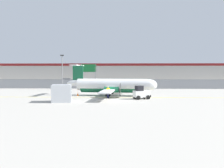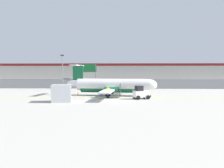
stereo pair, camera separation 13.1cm
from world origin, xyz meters
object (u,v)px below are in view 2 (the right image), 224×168
at_px(traffic_cone_near_right, 70,94).
at_px(parked_car_6, 157,82).
at_px(traffic_cone_near_left, 78,94).
at_px(parked_car_1, 79,83).
at_px(parked_car_5, 138,82).
at_px(cargo_container, 61,93).
at_px(traffic_cone_far_left, 137,93).
at_px(commuter_airplane, 113,86).
at_px(highway_sign, 89,70).
at_px(parked_car_0, 66,81).
at_px(apron_light_pole, 62,69).
at_px(parked_car_7, 177,83).
at_px(parked_car_2, 94,82).
at_px(parked_car_3, 113,83).
at_px(parked_car_4, 123,82).
at_px(ground_crew_worker, 108,92).
at_px(baggage_tug, 141,93).

distance_m(traffic_cone_near_right, parked_car_6, 29.81).
relative_size(traffic_cone_near_left, parked_car_1, 0.15).
xyz_separation_m(traffic_cone_near_left, parked_car_5, (11.61, 23.73, 0.58)).
bearing_deg(cargo_container, traffic_cone_far_left, 29.97).
bearing_deg(commuter_airplane, traffic_cone_near_left, -169.62).
relative_size(traffic_cone_near_right, highway_sign, 0.12).
bearing_deg(parked_car_1, parked_car_0, 131.19).
distance_m(parked_car_5, apron_light_pole, 21.65).
bearing_deg(apron_light_pole, cargo_container, -75.73).
bearing_deg(traffic_cone_far_left, parked_car_7, 59.14).
bearing_deg(traffic_cone_near_right, parked_car_7, 43.68).
distance_m(parked_car_1, parked_car_2, 4.97).
height_order(parked_car_3, parked_car_4, same).
bearing_deg(parked_car_5, ground_crew_worker, -111.24).
xyz_separation_m(parked_car_7, apron_light_pole, (-26.28, -10.63, 3.41)).
height_order(parked_car_7, apron_light_pole, apron_light_pole).
xyz_separation_m(traffic_cone_near_left, parked_car_1, (-3.79, 21.85, 0.58)).
bearing_deg(parked_car_3, cargo_container, 75.39).
bearing_deg(parked_car_4, apron_light_pole, 52.94).
xyz_separation_m(cargo_container, traffic_cone_near_left, (0.79, 6.79, -0.79)).
height_order(parked_car_4, apron_light_pole, apron_light_pole).
relative_size(parked_car_3, parked_car_6, 1.00).
height_order(traffic_cone_near_left, parked_car_7, parked_car_7).
xyz_separation_m(parked_car_6, apron_light_pole, (-21.63, -13.28, 3.41)).
relative_size(parked_car_0, parked_car_2, 0.98).
distance_m(ground_crew_worker, traffic_cone_far_left, 6.37).
height_order(commuter_airplane, parked_car_1, commuter_airplane).
bearing_deg(parked_car_2, ground_crew_worker, 97.26).
distance_m(baggage_tug, parked_car_6, 28.29).
relative_size(commuter_airplane, parked_car_7, 3.68).
bearing_deg(parked_car_5, parked_car_3, -163.01).
bearing_deg(highway_sign, parked_car_5, 30.27).
relative_size(traffic_cone_near_right, parked_car_2, 0.15).
bearing_deg(baggage_tug, parked_car_6, 55.59).
bearing_deg(parked_car_2, apron_light_pole, 68.88).
bearing_deg(ground_crew_worker, traffic_cone_near_right, 31.51).
bearing_deg(parked_car_3, parked_car_7, 178.42).
xyz_separation_m(parked_car_6, parked_car_7, (4.65, -2.65, 0.00)).
bearing_deg(parked_car_6, ground_crew_worker, 63.83).
height_order(apron_light_pole, highway_sign, apron_light_pole).
distance_m(apron_light_pole, highway_sign, 7.64).
bearing_deg(parked_car_3, traffic_cone_near_right, 70.72).
distance_m(traffic_cone_near_left, parked_car_1, 22.19).
distance_m(cargo_container, apron_light_pole, 18.12).
bearing_deg(parked_car_5, parked_car_2, 164.57).
distance_m(parked_car_2, parked_car_5, 12.15).
bearing_deg(traffic_cone_near_left, parked_car_5, 63.92).
bearing_deg(commuter_airplane, parked_car_4, 91.32).
bearing_deg(parked_car_7, traffic_cone_near_right, -142.95).
height_order(parked_car_0, parked_car_4, same).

